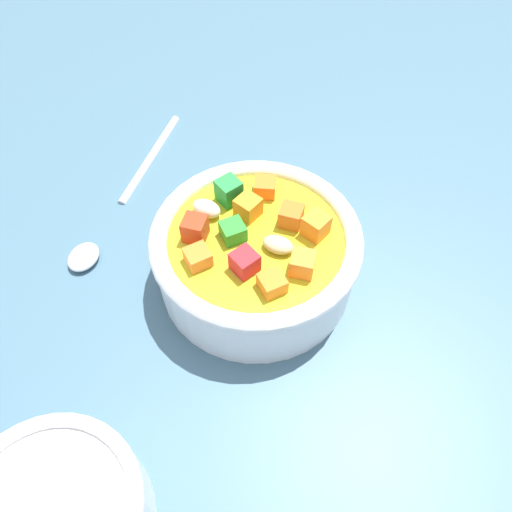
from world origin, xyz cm
name	(u,v)px	position (x,y,z in cm)	size (l,w,h in cm)	color
ground_plane	(256,283)	(0.00, 0.00, -1.00)	(140.00, 140.00, 2.00)	#42667A
soup_bowl_main	(256,253)	(0.00, 0.01, 3.36)	(16.48, 16.48, 7.39)	white
spoon	(121,200)	(-7.21, 13.65, 0.47)	(17.04, 16.53, 1.07)	silver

